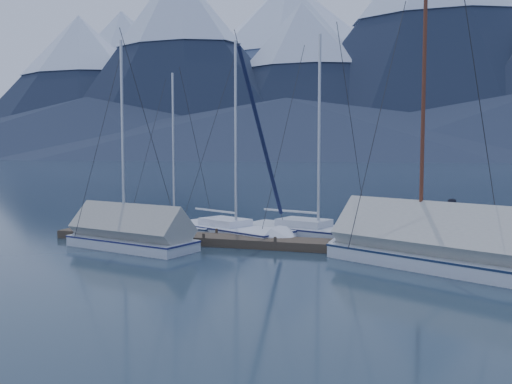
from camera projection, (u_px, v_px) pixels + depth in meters
ground at (240, 255)px, 20.06m from camera, size 1000.00×1000.00×0.00m
mountain_range at (426, 70)px, 366.60m from camera, size 877.00×584.00×150.50m
dock at (256, 243)px, 21.95m from camera, size 18.00×1.50×0.54m
mooring_posts at (244, 237)px, 22.08m from camera, size 15.12×1.52×0.35m
sailboat_open_left at (182, 230)px, 25.53m from camera, size 6.43×2.95×8.23m
sailboat_open_mid at (244, 234)px, 23.93m from camera, size 7.36×5.03×9.54m
sailboat_open_right at (329, 235)px, 23.70m from camera, size 7.68×4.18×9.78m
sailboat_covered_near at (415, 249)px, 18.48m from camera, size 8.26×5.88×10.46m
sailboat_covered_far at (122, 236)px, 21.65m from camera, size 6.67×3.45×8.96m
person at (453, 223)px, 19.71m from camera, size 0.48×0.68×1.78m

